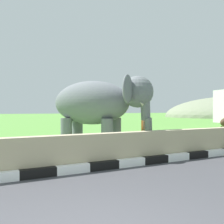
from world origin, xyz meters
TOP-DOWN VIEW (x-y plane):
  - striped_curb at (-0.35, 3.79)m, footprint 16.20×0.20m
  - barrier_parapet at (2.00, 4.09)m, footprint 28.00×0.36m
  - elephant at (3.00, 6.33)m, footprint 3.76×3.89m
  - person_handler at (4.69, 5.67)m, footprint 0.56×0.45m

SIDE VIEW (x-z plane):
  - striped_curb at x=-0.35m, z-range 0.00..0.24m
  - barrier_parapet at x=2.00m, z-range 0.00..1.00m
  - person_handler at x=4.69m, z-range 0.10..1.75m
  - elephant at x=3.00m, z-range 0.45..3.37m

